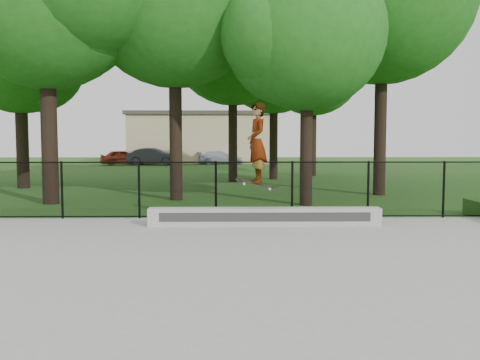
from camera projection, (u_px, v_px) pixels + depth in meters
The scene contains 10 objects.
ground at pixel (206, 281), 8.13m from camera, with size 100.00×100.00×0.00m, color #1E5818.
concrete_slab at pixel (206, 279), 8.13m from camera, with size 14.00×12.00×0.06m, color gray.
grind_ledge at pixel (265, 217), 12.82m from camera, with size 5.56×0.40×0.43m, color #A9A9A4.
car_a at pixel (123, 157), 41.59m from camera, with size 1.40×3.46×1.19m, color maroon.
car_b at pixel (153, 157), 41.49m from camera, with size 1.40×3.64×1.32m, color black.
car_c at pixel (221, 158), 42.91m from camera, with size 1.48×3.35×1.06m, color #A6A8BC.
skater_airborne at pixel (257, 144), 12.47m from camera, with size 0.82×0.77×2.07m.
chainlink_fence at pixel (216, 190), 13.95m from camera, with size 16.06×0.06×1.50m.
tree_row at pixel (233, 28), 21.70m from camera, with size 20.50×18.31×10.91m.
distant_building at pixel (203, 137), 45.79m from camera, with size 12.40×6.40×4.30m.
Camera 1 is at (0.38, -7.99, 2.18)m, focal length 40.00 mm.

